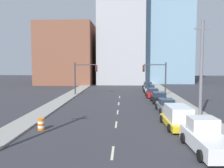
{
  "coord_description": "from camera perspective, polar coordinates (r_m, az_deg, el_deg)",
  "views": [
    {
      "loc": [
        0.68,
        -7.35,
        5.65
      ],
      "look_at": [
        -1.19,
        32.06,
        2.2
      ],
      "focal_mm": 40.0,
      "sensor_mm": 36.0,
      "label": 1
    }
  ],
  "objects": [
    {
      "name": "sedan_black",
      "position": [
        35.56,
        10.73,
        -3.14
      ],
      "size": [
        2.22,
        4.33,
        1.48
      ],
      "rotation": [
        0.0,
        0.0,
        0.02
      ],
      "color": "black",
      "rests_on": "ground"
    },
    {
      "name": "box_truck_yellow",
      "position": [
        22.53,
        14.81,
        -7.32
      ],
      "size": [
        2.49,
        5.39,
        1.9
      ],
      "rotation": [
        0.0,
        0.0,
        0.04
      ],
      "color": "gold",
      "rests_on": "ground"
    },
    {
      "name": "lane_stripe_at_15m",
      "position": [
        22.99,
        0.95,
        -9.22
      ],
      "size": [
        0.16,
        2.4,
        0.01
      ],
      "primitive_type": "cube",
      "color": "beige",
      "rests_on": "ground"
    },
    {
      "name": "sedan_gray",
      "position": [
        29.28,
        12.33,
        -4.9
      ],
      "size": [
        2.11,
        4.59,
        1.49
      ],
      "rotation": [
        0.0,
        0.0,
        0.03
      ],
      "color": "slate",
      "rests_on": "ground"
    },
    {
      "name": "lane_stripe_at_21m",
      "position": [
        28.53,
        1.31,
        -6.42
      ],
      "size": [
        0.16,
        2.4,
        0.01
      ],
      "primitive_type": "cube",
      "color": "beige",
      "rests_on": "ground"
    },
    {
      "name": "sidewalk_left",
      "position": [
        52.47,
        -7.3,
        -1.13
      ],
      "size": [
        2.38,
        88.04,
        0.17
      ],
      "color": "gray",
      "rests_on": "ground"
    },
    {
      "name": "traffic_signal_left",
      "position": [
        42.78,
        -6.94,
        2.28
      ],
      "size": [
        3.97,
        0.35,
        5.64
      ],
      "color": "#38383D",
      "rests_on": "ground"
    },
    {
      "name": "sedan_brown",
      "position": [
        52.8,
        8.16,
        -0.43
      ],
      "size": [
        2.06,
        4.23,
        1.53
      ],
      "rotation": [
        0.0,
        0.0,
        -0.01
      ],
      "color": "brown",
      "rests_on": "ground"
    },
    {
      "name": "utility_pole_right_mid",
      "position": [
        26.63,
        19.75,
        3.34
      ],
      "size": [
        1.6,
        0.32,
        9.78
      ],
      "color": "slate",
      "rests_on": "ground"
    },
    {
      "name": "lane_stripe_at_8m",
      "position": [
        16.19,
        0.14,
        -15.4
      ],
      "size": [
        0.16,
        2.4,
        0.01
      ],
      "primitive_type": "cube",
      "color": "beige",
      "rests_on": "ground"
    },
    {
      "name": "building_glass_right",
      "position": [
        76.61,
        11.85,
        14.24
      ],
      "size": [
        13.0,
        20.0,
        36.2
      ],
      "color": "#7A9EB7",
      "rests_on": "ground"
    },
    {
      "name": "sidewalk_right",
      "position": [
        52.25,
        11.24,
        -1.22
      ],
      "size": [
        2.38,
        88.04,
        0.17
      ],
      "color": "gray",
      "rests_on": "ground"
    },
    {
      "name": "lane_stripe_at_33m",
      "position": [
        40.74,
        1.74,
        -2.97
      ],
      "size": [
        0.16,
        2.4,
        0.01
      ],
      "primitive_type": "cube",
      "color": "beige",
      "rests_on": "ground"
    },
    {
      "name": "building_office_center",
      "position": [
        71.2,
        2.12,
        11.93
      ],
      "size": [
        12.0,
        20.0,
        28.5
      ],
      "color": "#A8A8AD",
      "rests_on": "ground"
    },
    {
      "name": "pickup_truck_white",
      "position": [
        17.34,
        20.71,
        -11.48
      ],
      "size": [
        2.47,
        5.47,
        2.02
      ],
      "rotation": [
        0.0,
        0.0,
        0.05
      ],
      "color": "silver",
      "rests_on": "ground"
    },
    {
      "name": "traffic_signal_right",
      "position": [
        42.58,
        10.62,
        2.22
      ],
      "size": [
        3.97,
        0.35,
        5.64
      ],
      "color": "#38383D",
      "rests_on": "ground"
    },
    {
      "name": "building_brick_left",
      "position": [
        68.37,
        -10.02,
        6.73
      ],
      "size": [
        14.0,
        16.0,
        15.61
      ],
      "color": "brown",
      "rests_on": "ground"
    },
    {
      "name": "lane_stripe_at_26m",
      "position": [
        34.16,
        1.55,
        -4.52
      ],
      "size": [
        0.16,
        2.4,
        0.01
      ],
      "primitive_type": "cube",
      "color": "beige",
      "rests_on": "ground"
    },
    {
      "name": "traffic_barrel",
      "position": [
        21.92,
        -15.91,
        -8.85
      ],
      "size": [
        0.56,
        0.56,
        0.95
      ],
      "color": "orange",
      "rests_on": "ground"
    },
    {
      "name": "sedan_red",
      "position": [
        41.15,
        9.25,
        -2.05
      ],
      "size": [
        2.23,
        4.69,
        1.42
      ],
      "rotation": [
        0.0,
        0.0,
        -0.02
      ],
      "color": "red",
      "rests_on": "ground"
    },
    {
      "name": "sedan_silver",
      "position": [
        47.03,
        8.56,
        -1.14
      ],
      "size": [
        2.19,
        4.26,
        1.45
      ],
      "rotation": [
        0.0,
        0.0,
        0.0
      ],
      "color": "#B2B2BC",
      "rests_on": "ground"
    }
  ]
}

